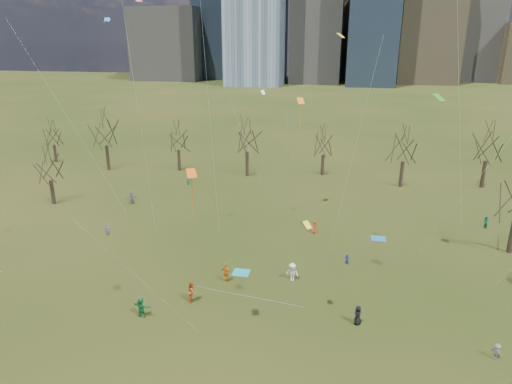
% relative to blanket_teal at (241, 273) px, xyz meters
% --- Properties ---
extents(ground, '(500.00, 500.00, 0.00)m').
position_rel_blanket_teal_xyz_m(ground, '(0.72, -8.22, -0.01)').
color(ground, black).
rests_on(ground, ground).
extents(bare_tree_row, '(113.04, 29.80, 9.50)m').
position_rel_blanket_teal_xyz_m(bare_tree_row, '(0.63, 29.01, 6.10)').
color(bare_tree_row, black).
rests_on(bare_tree_row, ground).
extents(blanket_teal, '(1.60, 1.50, 0.03)m').
position_rel_blanket_teal_xyz_m(blanket_teal, '(0.00, 0.00, 0.00)').
color(blanket_teal, teal).
rests_on(blanket_teal, ground).
extents(blanket_navy, '(1.60, 1.50, 0.03)m').
position_rel_blanket_teal_xyz_m(blanket_navy, '(13.42, 10.66, 0.00)').
color(blanket_navy, '#2365A5').
rests_on(blanket_navy, ground).
extents(person_2, '(0.82, 1.00, 1.94)m').
position_rel_blanket_teal_xyz_m(person_2, '(-2.94, -5.71, 0.95)').
color(person_2, '#C6501C').
rests_on(person_2, ground).
extents(person_3, '(0.86, 0.90, 1.22)m').
position_rel_blanket_teal_xyz_m(person_3, '(20.37, -8.61, 0.60)').
color(person_3, slate).
rests_on(person_3, ground).
extents(person_4, '(1.13, 0.72, 1.79)m').
position_rel_blanket_teal_xyz_m(person_4, '(-0.99, -1.85, 0.88)').
color(person_4, orange).
rests_on(person_4, ground).
extents(person_5, '(1.69, 0.86, 1.75)m').
position_rel_blanket_teal_xyz_m(person_5, '(-6.28, -8.64, 0.86)').
color(person_5, '#1A7538').
rests_on(person_5, ground).
extents(person_6, '(0.87, 0.95, 1.63)m').
position_rel_blanket_teal_xyz_m(person_6, '(10.86, -6.32, 0.80)').
color(person_6, black).
rests_on(person_6, ground).
extents(person_7, '(0.52, 0.62, 1.45)m').
position_rel_blanket_teal_xyz_m(person_7, '(-16.87, 5.55, 0.71)').
color(person_7, '#8E50A0').
rests_on(person_7, ground).
extents(person_8, '(0.65, 0.67, 1.09)m').
position_rel_blanket_teal_xyz_m(person_8, '(9.93, 3.69, 0.53)').
color(person_8, '#263AA8').
rests_on(person_8, ground).
extents(person_9, '(1.27, 0.90, 1.78)m').
position_rel_blanket_teal_xyz_m(person_9, '(4.99, -0.51, 0.87)').
color(person_9, white).
rests_on(person_9, ground).
extents(person_11, '(1.73, 1.20, 1.80)m').
position_rel_blanket_teal_xyz_m(person_11, '(-18.79, 15.72, 0.88)').
color(person_11, slate).
rests_on(person_11, ground).
extents(person_12, '(0.67, 0.85, 1.52)m').
position_rel_blanket_teal_xyz_m(person_12, '(6.23, 10.81, 0.75)').
color(person_12, red).
rests_on(person_12, ground).
extents(person_13, '(0.76, 0.76, 1.78)m').
position_rel_blanket_teal_xyz_m(person_13, '(-14.08, 25.23, 0.88)').
color(person_13, '#1B7B5E').
rests_on(person_13, ground).
extents(person_14, '(0.75, 0.86, 1.52)m').
position_rel_blanket_teal_xyz_m(person_14, '(25.93, 16.06, 0.75)').
color(person_14, '#19724C').
rests_on(person_14, ground).
extents(kites_airborne, '(61.64, 44.11, 28.58)m').
position_rel_blanket_teal_xyz_m(kites_airborne, '(2.47, 2.70, 12.64)').
color(kites_airborne, '#ED5713').
rests_on(kites_airborne, ground).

